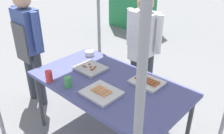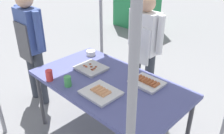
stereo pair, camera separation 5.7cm
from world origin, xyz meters
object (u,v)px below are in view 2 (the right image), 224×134
at_px(drink_cup_by_wok, 68,81).
at_px(vendor_woman, 144,44).
at_px(condiment_bowl, 91,53).
at_px(tray_pork_links, 101,93).
at_px(drink_cup_near_edge, 49,75).
at_px(tray_meat_skewers, 91,68).
at_px(tray_grilled_sausages, 147,83).
at_px(customer_nearby, 31,41).
at_px(stall_table, 109,86).

distance_m(drink_cup_by_wok, vendor_woman, 1.17).
bearing_deg(condiment_bowl, tray_pork_links, -35.28).
distance_m(tray_pork_links, drink_cup_near_edge, 0.59).
relative_size(drink_cup_near_edge, vendor_woman, 0.08).
bearing_deg(tray_meat_skewers, tray_grilled_sausages, 16.05).
distance_m(condiment_bowl, vendor_woman, 0.68).
bearing_deg(condiment_bowl, tray_grilled_sausages, -4.27).
bearing_deg(tray_grilled_sausages, condiment_bowl, 175.73).
bearing_deg(vendor_woman, drink_cup_near_edge, 78.36).
bearing_deg(drink_cup_near_edge, condiment_bowl, 103.12).
bearing_deg(customer_nearby, tray_grilled_sausages, 13.78).
distance_m(tray_grilled_sausages, tray_meat_skewers, 0.66).
xyz_separation_m(drink_cup_by_wok, customer_nearby, (-1.02, 0.18, 0.09)).
bearing_deg(condiment_bowl, customer_nearby, -144.56).
xyz_separation_m(tray_pork_links, drink_cup_near_edge, (-0.56, -0.19, 0.04)).
height_order(condiment_bowl, customer_nearby, customer_nearby).
distance_m(condiment_bowl, drink_cup_by_wok, 0.74).
height_order(tray_pork_links, condiment_bowl, condiment_bowl).
height_order(tray_grilled_sausages, drink_cup_near_edge, drink_cup_near_edge).
xyz_separation_m(tray_meat_skewers, drink_cup_by_wok, (0.10, -0.38, 0.04)).
distance_m(tray_meat_skewers, drink_cup_near_edge, 0.47).
bearing_deg(condiment_bowl, drink_cup_near_edge, -76.88).
relative_size(drink_cup_by_wok, customer_nearby, 0.07).
bearing_deg(customer_nearby, drink_cup_by_wok, -10.25).
xyz_separation_m(vendor_woman, customer_nearby, (-1.05, -0.98, 0.03)).
bearing_deg(drink_cup_by_wok, vendor_woman, 88.39).
height_order(condiment_bowl, drink_cup_by_wok, drink_cup_by_wok).
height_order(tray_meat_skewers, drink_cup_by_wok, drink_cup_by_wok).
xyz_separation_m(tray_pork_links, drink_cup_by_wok, (-0.34, -0.12, 0.03)).
relative_size(tray_grilled_sausages, tray_pork_links, 0.94).
bearing_deg(tray_grilled_sausages, stall_table, -143.15).
bearing_deg(condiment_bowl, tray_meat_skewers, -40.92).
relative_size(tray_meat_skewers, tray_pork_links, 0.94).
distance_m(tray_meat_skewers, drink_cup_by_wok, 0.40).
height_order(tray_grilled_sausages, tray_meat_skewers, tray_grilled_sausages).
bearing_deg(tray_grilled_sausages, tray_pork_links, -114.32).
bearing_deg(stall_table, tray_grilled_sausages, 36.85).
distance_m(tray_grilled_sausages, vendor_woman, 0.79).
bearing_deg(drink_cup_near_edge, tray_grilled_sausages, 39.78).
height_order(tray_meat_skewers, condiment_bowl, condiment_bowl).
relative_size(stall_table, tray_pork_links, 4.84).
relative_size(tray_pork_links, condiment_bowl, 2.91).
height_order(stall_table, tray_pork_links, tray_pork_links).
bearing_deg(tray_pork_links, customer_nearby, 177.44).
relative_size(drink_cup_near_edge, customer_nearby, 0.08).
height_order(tray_grilled_sausages, tray_pork_links, same).
distance_m(tray_grilled_sausages, customer_nearby, 1.60).
relative_size(vendor_woman, customer_nearby, 0.97).
relative_size(stall_table, condiment_bowl, 14.08).
bearing_deg(drink_cup_by_wok, customer_nearby, 169.75).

